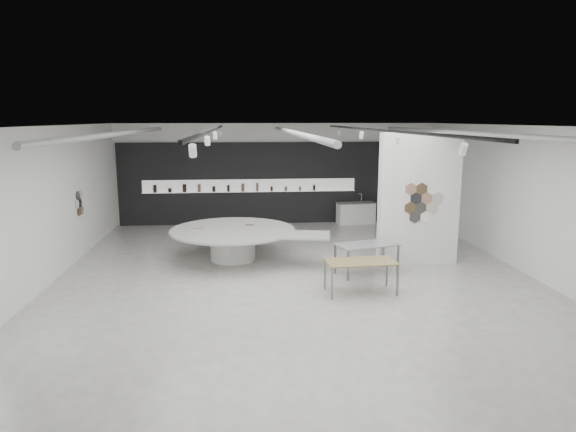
{
  "coord_description": "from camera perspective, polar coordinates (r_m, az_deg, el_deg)",
  "views": [
    {
      "loc": [
        -1.31,
        -12.45,
        3.97
      ],
      "look_at": [
        -0.07,
        1.2,
        1.36
      ],
      "focal_mm": 32.0,
      "sensor_mm": 36.0,
      "label": 1
    }
  ],
  "objects": [
    {
      "name": "partition_column",
      "position": [
        14.45,
        14.33,
        1.8
      ],
      "size": [
        2.2,
        0.38,
        3.6
      ],
      "color": "white",
      "rests_on": "ground"
    },
    {
      "name": "kitchen_counter",
      "position": [
        19.77,
        7.54,
        0.32
      ],
      "size": [
        1.51,
        0.75,
        1.14
      ],
      "rotation": [
        0.0,
        0.0,
        0.13
      ],
      "color": "white",
      "rests_on": "ground"
    },
    {
      "name": "room",
      "position": [
        12.65,
        0.38,
        2.15
      ],
      "size": [
        12.02,
        14.02,
        3.82
      ],
      "color": "#B5B3AB",
      "rests_on": "ground"
    },
    {
      "name": "sample_table_wood",
      "position": [
        11.95,
        8.11,
        -5.24
      ],
      "size": [
        1.65,
        0.9,
        0.75
      ],
      "rotation": [
        0.0,
        0.0,
        0.06
      ],
      "color": "olive",
      "rests_on": "ground"
    },
    {
      "name": "back_wall_display",
      "position": [
        19.57,
        -1.56,
        3.65
      ],
      "size": [
        11.8,
        0.27,
        3.1
      ],
      "color": "black",
      "rests_on": "ground"
    },
    {
      "name": "display_island",
      "position": [
        14.64,
        -5.88,
        -2.65
      ],
      "size": [
        4.75,
        4.09,
        0.91
      ],
      "rotation": [
        0.0,
        0.0,
        -0.17
      ],
      "color": "white",
      "rests_on": "ground"
    },
    {
      "name": "sample_table_stone",
      "position": [
        13.39,
        8.76,
        -3.36
      ],
      "size": [
        1.71,
        1.2,
        0.8
      ],
      "rotation": [
        0.0,
        0.0,
        0.3
      ],
      "color": "gray",
      "rests_on": "ground"
    }
  ]
}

